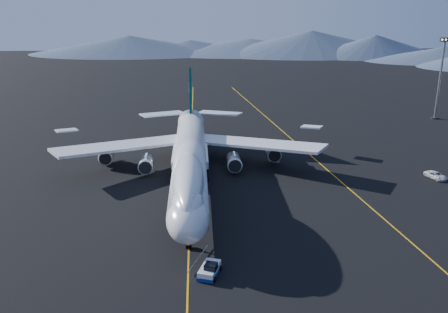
{
  "coord_description": "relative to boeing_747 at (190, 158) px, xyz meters",
  "views": [
    {
      "loc": [
        1.72,
        -95.42,
        37.74
      ],
      "look_at": [
        6.91,
        0.13,
        6.0
      ],
      "focal_mm": 40.0,
      "sensor_mm": 36.0,
      "label": 1
    }
  ],
  "objects": [
    {
      "name": "ground",
      "position": [
        -0.0,
        -0.03,
        -5.81
      ],
      "size": [
        500.0,
        500.0,
        0.0
      ],
      "primitive_type": "plane",
      "color": "black",
      "rests_on": "ground"
    },
    {
      "name": "taxiway_line_main",
      "position": [
        -0.0,
        -0.03,
        -5.8
      ],
      "size": [
        0.25,
        220.0,
        0.01
      ],
      "primitive_type": "cube",
      "color": "#E4A10D",
      "rests_on": "ground"
    },
    {
      "name": "taxiway_line_side",
      "position": [
        30.0,
        9.97,
        -5.8
      ],
      "size": [
        28.08,
        198.09,
        0.01
      ],
      "primitive_type": "cube",
      "rotation": [
        0.0,
        0.0,
        0.14
      ],
      "color": "#E4A10D",
      "rests_on": "ground"
    },
    {
      "name": "boeing_747",
      "position": [
        0.0,
        0.0,
        0.0
      ],
      "size": [
        59.62,
        72.43,
        19.37
      ],
      "color": "silver",
      "rests_on": "ground"
    },
    {
      "name": "pushback_tug",
      "position": [
        3.0,
        -34.29,
        -5.18
      ],
      "size": [
        3.73,
        5.15,
        2.02
      ],
      "rotation": [
        0.0,
        0.0,
        -0.32
      ],
      "color": "silver",
      "rests_on": "ground"
    },
    {
      "name": "service_van",
      "position": [
        51.95,
        0.87,
        -5.11
      ],
      "size": [
        4.01,
        5.56,
        1.41
      ],
      "primitive_type": "imported",
      "rotation": [
        0.0,
        0.0,
        0.37
      ],
      "color": "silver",
      "rests_on": "ground"
    },
    {
      "name": "floodlight_mast",
      "position": [
        75.67,
        52.25,
        6.71
      ],
      "size": [
        3.05,
        2.29,
        24.72
      ],
      "rotation": [
        0.0,
        0.0,
        0.13
      ],
      "color": "black",
      "rests_on": "ground"
    }
  ]
}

